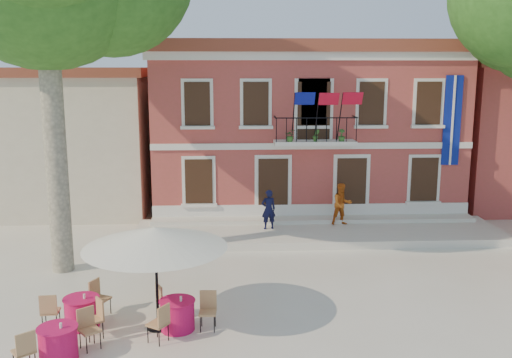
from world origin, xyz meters
The scene contains 10 objects.
ground centered at (0.00, 0.00, 0.00)m, with size 90.00×90.00×0.00m, color beige.
main_building centered at (2.00, 9.99, 3.78)m, with size 13.50×9.59×7.50m.
neighbor_west centered at (-9.50, 11.00, 3.22)m, with size 9.40×9.40×6.40m.
terrace centered at (2.00, 4.40, 0.15)m, with size 14.00×3.40×0.30m, color silver.
patio_umbrella centered at (-3.16, -3.23, 2.35)m, with size 3.51×3.51×2.61m.
pedestrian_navy centered at (0.12, 4.54, 1.07)m, with size 0.56×0.37×1.53m, color black.
pedestrian_orange centered at (3.04, 4.99, 1.13)m, with size 0.81×0.63×1.66m, color #D56119.
cafe_table_0 centered at (-5.07, -3.07, 0.43)m, with size 1.69×1.87×0.95m.
cafe_table_1 centered at (-2.66, -3.33, 0.43)m, with size 1.66×1.87×0.95m.
cafe_table_2 centered at (-5.18, -4.69, 0.42)m, with size 1.76×1.53×0.95m.
Camera 1 is at (-1.31, -16.58, 6.40)m, focal length 40.00 mm.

